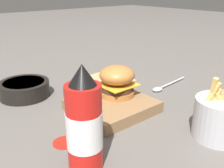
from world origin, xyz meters
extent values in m
plane|color=#5B5651|center=(0.00, 0.00, 0.00)|extent=(6.00, 6.00, 0.00)
cube|color=olive|center=(0.01, 0.01, 0.02)|extent=(0.21, 0.20, 0.03)
cylinder|color=#AD6B33|center=(0.05, 0.03, 0.04)|extent=(0.10, 0.10, 0.02)
cylinder|color=#422819|center=(0.05, 0.03, 0.06)|extent=(0.09, 0.09, 0.02)
cube|color=gold|center=(0.05, 0.03, 0.07)|extent=(0.10, 0.10, 0.00)
ellipsoid|color=#AD6B33|center=(0.05, 0.03, 0.09)|extent=(0.10, 0.10, 0.05)
cylinder|color=red|center=(-0.19, -0.15, 0.09)|extent=(0.07, 0.07, 0.17)
cylinder|color=silver|center=(-0.19, -0.15, 0.08)|extent=(0.07, 0.07, 0.07)
cone|color=black|center=(-0.19, -0.15, 0.19)|extent=(0.05, 0.05, 0.04)
cylinder|color=#B7B7BC|center=(0.11, -0.26, 0.05)|extent=(0.12, 0.12, 0.10)
cube|color=#E5B760|center=(0.10, -0.24, 0.09)|extent=(0.02, 0.02, 0.07)
cube|color=#E5B760|center=(0.11, -0.26, 0.10)|extent=(0.02, 0.03, 0.08)
cube|color=#E5B760|center=(0.13, -0.25, 0.10)|extent=(0.02, 0.02, 0.08)
cube|color=#E5B760|center=(0.09, -0.24, 0.10)|extent=(0.02, 0.02, 0.10)
cube|color=#E5B760|center=(0.10, -0.25, 0.09)|extent=(0.03, 0.03, 0.07)
cube|color=#E5B760|center=(0.08, -0.24, 0.10)|extent=(0.02, 0.04, 0.08)
cylinder|color=black|center=(-0.14, 0.27, 0.02)|extent=(0.16, 0.16, 0.05)
cylinder|color=#CC4C33|center=(-0.14, 0.27, 0.05)|extent=(0.13, 0.13, 0.01)
cylinder|color=#B2B2B7|center=(0.32, 0.03, 0.01)|extent=(0.15, 0.02, 0.01)
ellipsoid|color=#B2B2B7|center=(0.22, 0.02, 0.01)|extent=(0.04, 0.03, 0.01)
cylinder|color=#B21E14|center=(-0.18, -0.05, 0.00)|extent=(0.06, 0.06, 0.00)
cube|color=tan|center=(0.15, 0.22, 0.00)|extent=(0.18, 0.18, 0.00)
camera|label=1|loc=(-0.42, -0.51, 0.34)|focal=42.00mm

